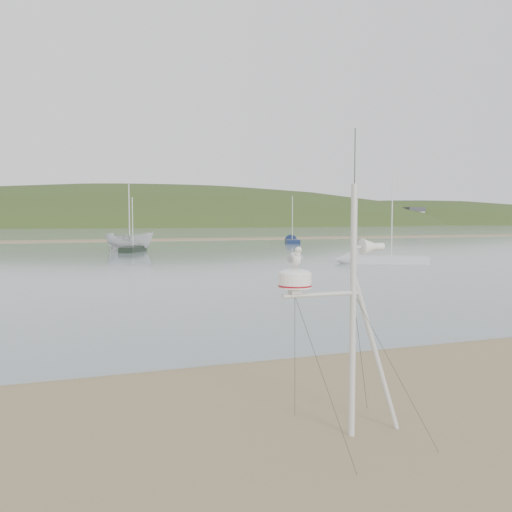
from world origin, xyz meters
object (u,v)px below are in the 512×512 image
object	(u,v)px
boat_white	(129,226)
sailboat_dark_mid	(137,248)
mast_rig	(351,364)
sailboat_white_near	(368,260)
sailboat_blue_far	(291,241)

from	to	relation	value
boat_white	sailboat_dark_mid	size ratio (longest dim) A/B	0.88
mast_rig	sailboat_white_near	size ratio (longest dim) A/B	0.69
sailboat_dark_mid	sailboat_white_near	distance (m)	23.37
sailboat_blue_far	mast_rig	bearing A→B (deg)	-112.69
mast_rig	sailboat_blue_far	world-z (taller)	sailboat_blue_far
mast_rig	sailboat_white_near	distance (m)	29.94
sailboat_white_near	mast_rig	bearing A→B (deg)	-121.87
sailboat_blue_far	sailboat_white_near	bearing A→B (deg)	-103.91
boat_white	sailboat_dark_mid	distance (m)	2.27
sailboat_blue_far	sailboat_white_near	world-z (taller)	sailboat_white_near
sailboat_blue_far	sailboat_dark_mid	bearing A→B (deg)	-152.00
sailboat_blue_far	sailboat_white_near	xyz separation A→B (m)	(-7.51, -30.34, -0.00)
mast_rig	sailboat_blue_far	xyz separation A→B (m)	(23.32, 55.76, -0.75)
sailboat_blue_far	sailboat_white_near	distance (m)	31.26
mast_rig	sailboat_dark_mid	xyz separation A→B (m)	(2.86, 44.88, -0.75)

